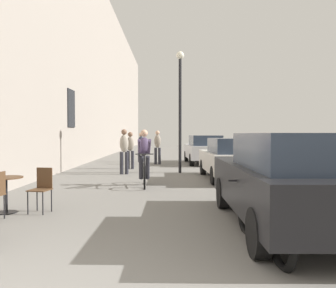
{
  "coord_description": "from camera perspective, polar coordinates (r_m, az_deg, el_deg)",
  "views": [
    {
      "loc": [
        1.18,
        -2.55,
        1.58
      ],
      "look_at": [
        1.22,
        15.84,
        1.04
      ],
      "focal_mm": 36.87,
      "sensor_mm": 36.0,
      "label": 1
    }
  ],
  "objects": [
    {
      "name": "building_facade_left",
      "position": [
        17.69,
        -15.86,
        15.34
      ],
      "size": [
        0.54,
        68.0,
        11.55
      ],
      "color": "gray",
      "rests_on": "ground_plane"
    },
    {
      "name": "cafe_table_mid",
      "position": [
        7.64,
        -25.29,
        -6.44
      ],
      "size": [
        0.64,
        0.64,
        0.72
      ],
      "color": "black",
      "rests_on": "ground_plane"
    },
    {
      "name": "cafe_chair_mid_toward_wall",
      "position": [
        7.44,
        -20.25,
        -6.62
      ],
      "size": [
        0.45,
        0.45,
        0.89
      ],
      "color": "black",
      "rests_on": "ground_plane"
    },
    {
      "name": "cyclist_on_bicycle",
      "position": [
        10.49,
        -4.05,
        -2.52
      ],
      "size": [
        0.52,
        1.76,
        1.74
      ],
      "color": "black",
      "rests_on": "ground_plane"
    },
    {
      "name": "pedestrian_near",
      "position": [
        13.57,
        -7.38,
        -0.79
      ],
      "size": [
        0.37,
        0.28,
        1.76
      ],
      "color": "#26262D",
      "rests_on": "ground_plane"
    },
    {
      "name": "pedestrian_mid",
      "position": [
        15.63,
        -6.36,
        -0.67
      ],
      "size": [
        0.36,
        0.27,
        1.67
      ],
      "color": "#26262D",
      "rests_on": "ground_plane"
    },
    {
      "name": "pedestrian_far",
      "position": [
        17.84,
        -1.86,
        -0.21
      ],
      "size": [
        0.36,
        0.27,
        1.75
      ],
      "color": "#26262D",
      "rests_on": "ground_plane"
    },
    {
      "name": "pedestrian_furthest",
      "position": [
        19.35,
        -4.6,
        -0.24
      ],
      "size": [
        0.36,
        0.27,
        1.65
      ],
      "color": "#26262D",
      "rests_on": "ground_plane"
    },
    {
      "name": "street_lamp",
      "position": [
        14.04,
        1.9,
        7.94
      ],
      "size": [
        0.32,
        0.32,
        4.9
      ],
      "color": "black",
      "rests_on": "ground_plane"
    },
    {
      "name": "parked_car_nearest",
      "position": [
        6.06,
        19.26,
        -5.57
      ],
      "size": [
        1.91,
        4.48,
        1.59
      ],
      "color": "black",
      "rests_on": "ground_plane"
    },
    {
      "name": "parked_car_second",
      "position": [
        12.1,
        10.16,
        -2.31
      ],
      "size": [
        1.79,
        4.06,
        1.43
      ],
      "color": "beige",
      "rests_on": "ground_plane"
    },
    {
      "name": "parked_car_third",
      "position": [
        18.3,
        5.85,
        -0.83
      ],
      "size": [
        1.91,
        4.28,
        1.5
      ],
      "color": "#B7B7BC",
      "rests_on": "ground_plane"
    },
    {
      "name": "parked_motorcycle",
      "position": [
        5.04,
        15.14,
        -11.84
      ],
      "size": [
        0.62,
        2.15,
        0.92
      ],
      "color": "black",
      "rests_on": "ground_plane"
    }
  ]
}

